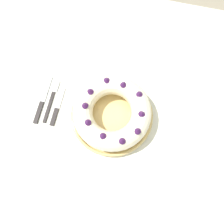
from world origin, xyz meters
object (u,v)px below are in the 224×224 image
at_px(bundt_cake, 112,112).
at_px(napkin, 180,145).
at_px(fork, 52,98).
at_px(serving_dish, 112,116).
at_px(serving_knife, 42,103).
at_px(cake_knife, 57,109).

bearing_deg(bundt_cake, napkin, -11.11).
xyz_separation_m(fork, napkin, (0.53, -0.08, -0.00)).
xyz_separation_m(serving_dish, bundt_cake, (0.00, 0.00, 0.05)).
height_order(fork, napkin, fork).
relative_size(serving_dish, bundt_cake, 1.10).
xyz_separation_m(bundt_cake, napkin, (0.28, -0.05, -0.06)).
distance_m(fork, serving_knife, 0.04).
relative_size(serving_knife, napkin, 1.34).
bearing_deg(serving_knife, napkin, -5.04).
height_order(serving_dish, napkin, serving_dish).
xyz_separation_m(fork, serving_knife, (-0.03, -0.03, 0.00)).
height_order(serving_dish, serving_knife, serving_dish).
height_order(serving_knife, cake_knife, same).
bearing_deg(cake_knife, bundt_cake, 1.65).
bearing_deg(fork, bundt_cake, -1.96).
bearing_deg(bundt_cake, fork, 175.12).
relative_size(cake_knife, napkin, 1.07).
distance_m(cake_knife, napkin, 0.50).
distance_m(serving_dish, bundt_cake, 0.05).
height_order(bundt_cake, serving_knife, bundt_cake).
relative_size(bundt_cake, napkin, 1.91).
bearing_deg(cake_knife, fork, 125.07).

